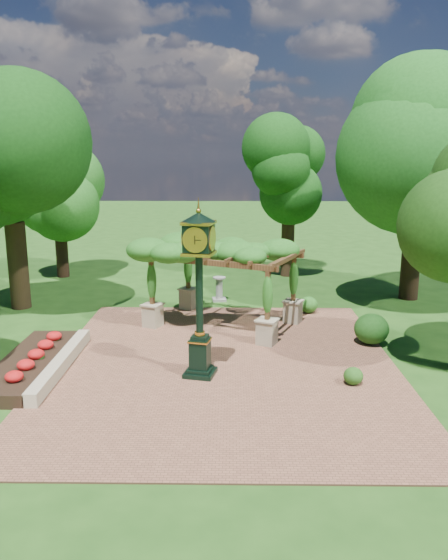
{
  "coord_description": "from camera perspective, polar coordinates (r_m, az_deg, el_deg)",
  "views": [
    {
      "loc": [
        0.24,
        -14.01,
        5.97
      ],
      "look_at": [
        0.0,
        2.5,
        2.2
      ],
      "focal_mm": 35.0,
      "sensor_mm": 36.0,
      "label": 1
    }
  ],
  "objects": [
    {
      "name": "ground",
      "position": [
        15.23,
        -0.14,
        -10.22
      ],
      "size": [
        120.0,
        120.0,
        0.0
      ],
      "primitive_type": "plane",
      "color": "#1E4714",
      "rests_on": "ground"
    },
    {
      "name": "tree_west_far",
      "position": [
        28.19,
        -16.99,
        9.21
      ],
      "size": [
        3.42,
        3.42,
        6.5
      ],
      "color": "#301D12",
      "rests_on": "ground"
    },
    {
      "name": "sundial",
      "position": [
        22.92,
        -0.51,
        -1.09
      ],
      "size": [
        0.62,
        0.62,
        1.02
      ],
      "rotation": [
        0.0,
        0.0,
        0.12
      ],
      "color": "gray",
      "rests_on": "ground"
    },
    {
      "name": "tree_north",
      "position": [
        27.38,
        6.87,
        11.24
      ],
      "size": [
        3.35,
        3.35,
        7.68
      ],
      "color": "#372216",
      "rests_on": "ground"
    },
    {
      "name": "shrub_back",
      "position": [
        21.31,
        8.81,
        -2.56
      ],
      "size": [
        0.94,
        0.94,
        0.64
      ],
      "primitive_type": "ellipsoid",
      "rotation": [
        0.0,
        0.0,
        0.43
      ],
      "color": "#235919",
      "rests_on": "brick_plaza"
    },
    {
      "name": "shrub_mid",
      "position": [
        18.22,
        15.16,
        -4.95
      ],
      "size": [
        1.12,
        1.12,
        0.99
      ],
      "primitive_type": "ellipsoid",
      "rotation": [
        0.0,
        0.0,
        -0.01
      ],
      "color": "#1A4714",
      "rests_on": "brick_plaza"
    },
    {
      "name": "flower_bed",
      "position": [
        16.64,
        -19.62,
        -8.28
      ],
      "size": [
        1.5,
        5.0,
        0.36
      ],
      "primitive_type": "cube",
      "color": "red",
      "rests_on": "ground"
    },
    {
      "name": "tree_west_near",
      "position": [
        22.7,
        -21.61,
        12.3
      ],
      "size": [
        4.73,
        4.73,
        8.89
      ],
      "color": "#302213",
      "rests_on": "ground"
    },
    {
      "name": "brick_plaza",
      "position": [
        16.15,
        -0.08,
        -8.76
      ],
      "size": [
        10.0,
        12.0,
        0.04
      ],
      "primitive_type": "cube",
      "color": "brown",
      "rests_on": "ground"
    },
    {
      "name": "pedestal_clock",
      "position": [
        14.53,
        -2.61,
        0.06
      ],
      "size": [
        1.08,
        1.08,
        4.6
      ],
      "rotation": [
        0.0,
        0.0,
        -0.21
      ],
      "color": "black",
      "rests_on": "brick_plaza"
    },
    {
      "name": "shrub_front",
      "position": [
        15.06,
        13.36,
        -9.72
      ],
      "size": [
        0.64,
        0.64,
        0.47
      ],
      "primitive_type": "ellipsoid",
      "rotation": [
        0.0,
        0.0,
        -0.27
      ],
      "color": "#224F16",
      "rests_on": "brick_plaza"
    },
    {
      "name": "pergola",
      "position": [
        19.11,
        -0.04,
        2.72
      ],
      "size": [
        5.88,
        4.94,
        3.17
      ],
      "rotation": [
        0.0,
        0.0,
        -0.43
      ],
      "color": "tan",
      "rests_on": "brick_plaza"
    },
    {
      "name": "border_wall",
      "position": [
        16.35,
        -16.63,
        -8.37
      ],
      "size": [
        0.35,
        5.0,
        0.4
      ],
      "primitive_type": "cube",
      "color": "#C6B793",
      "rests_on": "ground"
    },
    {
      "name": "tree_east_far",
      "position": [
        23.99,
        19.97,
        15.62
      ],
      "size": [
        5.6,
        5.6,
        10.81
      ],
      "color": "black",
      "rests_on": "ground"
    }
  ]
}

